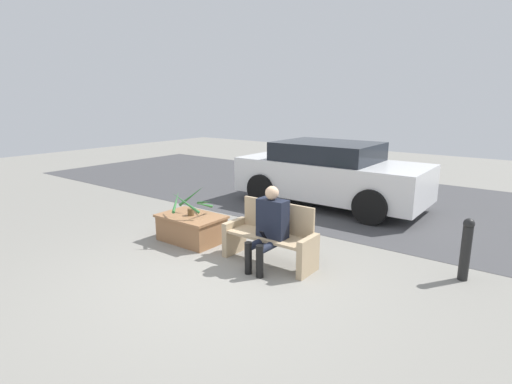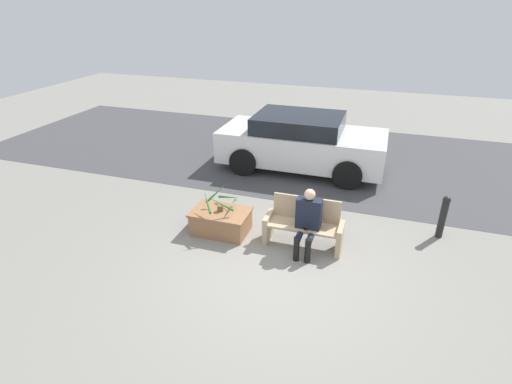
# 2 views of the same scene
# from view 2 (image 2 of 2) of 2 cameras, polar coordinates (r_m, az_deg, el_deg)

# --- Properties ---
(ground_plane) EXTENTS (30.00, 30.00, 0.00)m
(ground_plane) POSITION_cam_2_polar(r_m,az_deg,el_deg) (6.82, 2.96, -10.93)
(ground_plane) COLOR gray
(road_surface) EXTENTS (20.00, 6.00, 0.01)m
(road_surface) POSITION_cam_2_polar(r_m,az_deg,el_deg) (11.51, 10.20, 4.86)
(road_surface) COLOR #424244
(road_surface) RESTS_ON ground_plane
(bench) EXTENTS (1.41, 0.49, 0.89)m
(bench) POSITION_cam_2_polar(r_m,az_deg,el_deg) (7.27, 6.88, -4.73)
(bench) COLOR tan
(bench) RESTS_ON ground_plane
(person_seated) EXTENTS (0.44, 0.60, 1.18)m
(person_seated) POSITION_cam_2_polar(r_m,az_deg,el_deg) (6.99, 7.38, -3.84)
(person_seated) COLOR black
(person_seated) RESTS_ON ground_plane
(planter_box) EXTENTS (1.09, 0.73, 0.45)m
(planter_box) POSITION_cam_2_polar(r_m,az_deg,el_deg) (7.70, -5.03, -4.07)
(planter_box) COLOR #936642
(planter_box) RESTS_ON ground_plane
(potted_plant) EXTENTS (0.72, 0.73, 0.47)m
(potted_plant) POSITION_cam_2_polar(r_m,az_deg,el_deg) (7.51, -4.98, -1.27)
(potted_plant) COLOR brown
(potted_plant) RESTS_ON planter_box
(parked_car) EXTENTS (4.19, 1.98, 1.43)m
(parked_car) POSITION_cam_2_polar(r_m,az_deg,el_deg) (10.45, 6.46, 7.12)
(parked_car) COLOR silver
(parked_car) RESTS_ON ground_plane
(bollard_post) EXTENTS (0.14, 0.14, 0.85)m
(bollard_post) POSITION_cam_2_polar(r_m,az_deg,el_deg) (8.19, 25.15, -3.11)
(bollard_post) COLOR black
(bollard_post) RESTS_ON ground_plane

